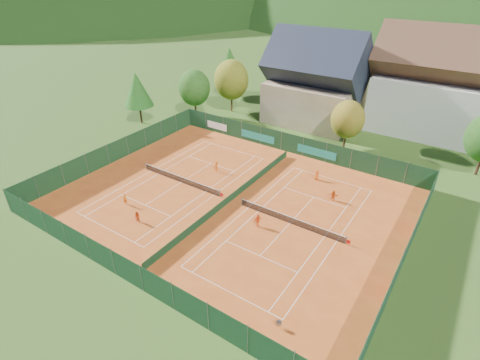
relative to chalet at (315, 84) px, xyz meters
name	(u,v)px	position (x,y,z in m)	size (l,w,h in m)	color
ground	(231,201)	(3.00, -30.00, -6.64)	(600.00, 600.00, 0.00)	#2E4F18
clay_pad	(231,201)	(3.00, -30.00, -6.62)	(40.00, 32.00, 0.01)	#B94D1B
court_markings_left	(181,182)	(-5.00, -30.00, -6.61)	(11.03, 23.83, 0.00)	white
court_markings_right	(290,223)	(11.00, -30.00, -6.61)	(11.03, 23.83, 0.00)	white
tennis_net_left	(182,179)	(-4.85, -30.00, -6.12)	(13.30, 0.10, 1.02)	#59595B
tennis_net_right	(291,220)	(11.15, -30.00, -6.12)	(13.30, 0.10, 1.02)	#59595B
court_divider	(231,198)	(3.00, -30.00, -6.12)	(0.03, 28.80, 1.00)	#13361D
fence_north	(289,143)	(2.54, -14.01, -5.16)	(40.00, 0.10, 3.00)	#13361D
fence_south	(127,270)	(3.00, -46.00, -5.12)	(40.00, 0.04, 3.00)	#12341B
fence_west	(118,150)	(-17.00, -30.00, -5.12)	(0.04, 32.00, 3.00)	#163D1F
fence_east	(406,253)	(23.00, -29.95, -5.14)	(0.09, 32.00, 3.00)	#153C24
chalet	(315,84)	(0.00, 0.00, 0.00)	(16.20, 12.00, 16.00)	#CBB08F
hotel_block_a	(441,90)	(19.00, 6.00, 0.76)	(21.60, 11.00, 17.25)	silver
tree_west_front	(194,88)	(-19.00, -10.00, -1.23)	(5.72, 5.72, 8.69)	#442718
tree_west_mid	(231,80)	(-15.00, -4.00, -0.56)	(6.44, 6.44, 9.78)	#4D371B
tree_west_back	(230,63)	(-21.00, 4.00, 0.11)	(5.60, 5.60, 10.00)	#4B2D1A
tree_center	(348,119)	(9.00, -8.00, -1.91)	(5.01, 5.01, 7.60)	#432F17
tree_west_side	(137,89)	(-25.00, -18.00, -0.56)	(5.04, 5.04, 9.00)	#462B19
ball_hopper	(279,323)	(16.56, -42.75, -6.07)	(0.34, 0.34, 0.80)	slate
loose_ball_0	(143,198)	(-6.30, -35.58, -6.59)	(0.07, 0.07, 0.07)	#CCD833
loose_ball_1	(214,279)	(9.11, -41.44, -6.59)	(0.07, 0.07, 0.07)	#CCD833
loose_ball_2	(264,180)	(3.69, -23.36, -6.59)	(0.07, 0.07, 0.07)	#CCD833
player_left_near	(125,199)	(-7.03, -37.55, -5.88)	(0.55, 0.36, 1.50)	#D66113
player_left_mid	(137,217)	(-3.18, -39.23, -5.93)	(0.68, 0.53, 1.39)	#E14714
player_left_far	(216,166)	(-2.89, -25.02, -5.85)	(1.00, 0.58, 1.55)	orange
player_right_near	(258,220)	(8.30, -32.43, -5.84)	(0.92, 0.38, 1.57)	#ED4E15
player_right_far_a	(317,175)	(9.53, -19.45, -5.92)	(0.69, 0.45, 1.42)	#E15614
player_right_far_b	(333,195)	(13.18, -22.94, -5.94)	(1.27, 0.41, 1.37)	#ED5A15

